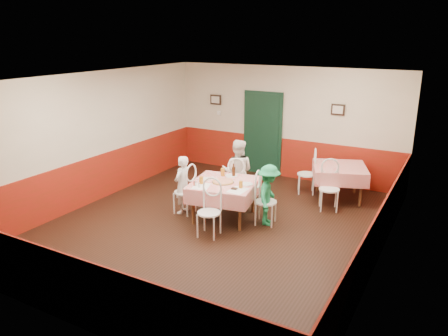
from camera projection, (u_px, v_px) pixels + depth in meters
The scene contains 39 objects.
floor at pixel (216, 225), 8.44m from camera, with size 7.00×7.00×0.00m, color black.
ceiling at pixel (215, 78), 7.62m from camera, with size 7.00×7.00×0.00m, color white.
back_wall at pixel (286, 123), 10.95m from camera, with size 6.00×0.10×2.80m, color beige.
front_wall at pixel (66, 225), 5.11m from camera, with size 6.00×0.10×2.80m, color beige.
left_wall at pixel (96, 137), 9.43m from camera, with size 0.10×7.00×2.80m, color beige.
right_wall at pixel (386, 181), 6.64m from camera, with size 0.10×7.00×2.80m, color beige.
wainscot_back at pixel (284, 158), 11.21m from camera, with size 6.00×0.03×1.00m, color maroon.
wainscot_front at pixel (75, 292), 5.39m from camera, with size 6.00×0.03×1.00m, color maroon.
wainscot_left at pixel (100, 177), 9.68m from camera, with size 0.03×7.00×1.00m, color maroon.
wainscot_right at pixel (379, 235), 6.91m from camera, with size 0.03×7.00×1.00m, color maroon.
door at pixel (263, 134), 11.29m from camera, with size 0.96×0.06×2.10m, color black.
picture_left at pixel (216, 100), 11.71m from camera, with size 0.32×0.03×0.26m, color black.
picture_right at pixel (338, 110), 10.17m from camera, with size 0.32×0.03×0.26m, color black.
thermostat at pixel (219, 113), 11.77m from camera, with size 0.10×0.03×0.10m, color white.
main_table at pixel (224, 200), 8.67m from camera, with size 1.22×1.22×0.77m, color red.
second_table at pixel (339, 182), 9.71m from camera, with size 1.12×1.12×0.77m, color red.
chair_left at pixel (185, 192), 8.91m from camera, with size 0.42×0.42×0.90m, color white, non-canonical shape.
chair_right at pixel (266, 202), 8.39m from camera, with size 0.42×0.42×0.90m, color white, non-canonical shape.
chair_far at pixel (237, 184), 9.42m from camera, with size 0.42×0.42×0.90m, color white, non-canonical shape.
chair_near at pixel (209, 213), 7.88m from camera, with size 0.42×0.42×0.90m, color white, non-canonical shape.
chair_second_a at pixel (306, 174), 10.04m from camera, with size 0.42×0.42×0.90m, color white, non-canonical shape.
chair_second_b at pixel (329, 189), 9.07m from camera, with size 0.42×0.42×0.90m, color white, non-canonical shape.
pizza at pixel (223, 182), 8.54m from camera, with size 0.41×0.41×0.03m, color #B74723.
plate_left at pixel (205, 179), 8.71m from camera, with size 0.25×0.25×0.01m, color white.
plate_right at pixel (246, 184), 8.43m from camera, with size 0.25×0.25×0.01m, color white.
plate_far at pixel (231, 176), 8.91m from camera, with size 0.25×0.25×0.01m, color white.
glass_a at pixel (201, 180), 8.43m from camera, with size 0.08×0.08×0.15m, color #BF7219.
glass_b at pixel (241, 185), 8.21m from camera, with size 0.07×0.07×0.14m, color #BF7219.
glass_c at pixel (223, 172), 8.92m from camera, with size 0.08×0.08×0.15m, color #BF7219.
beer_bottle at pixel (234, 171), 8.86m from camera, with size 0.07×0.07×0.25m, color #381C0A.
shaker_a at pixel (196, 184), 8.31m from camera, with size 0.04×0.04×0.09m, color silver.
shaker_b at pixel (199, 185), 8.24m from camera, with size 0.04×0.04×0.09m, color silver.
shaker_c at pixel (194, 184), 8.33m from camera, with size 0.04×0.04×0.09m, color #B23319.
menu_left at pixel (201, 186), 8.32m from camera, with size 0.30×0.40×0.00m, color white.
menu_right at pixel (238, 190), 8.11m from camera, with size 0.30×0.40×0.00m, color white.
wallet at pixel (234, 189), 8.16m from camera, with size 0.11×0.09×0.02m, color black.
diner_left at pixel (182, 185), 8.88m from camera, with size 0.44×0.29×1.21m, color gray.
diner_far at pixel (237, 172), 9.39m from camera, with size 0.69×0.53×1.41m, color gray.
diner_right at pixel (269, 195), 8.33m from camera, with size 0.77×0.44×1.19m, color gray.
Camera 1 is at (3.90, -6.69, 3.55)m, focal length 35.00 mm.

